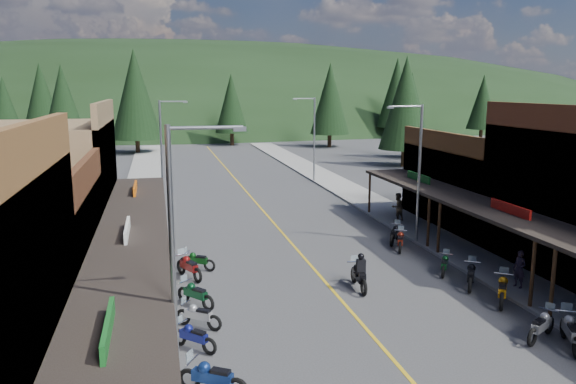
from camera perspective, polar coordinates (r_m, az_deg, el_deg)
ground at (r=24.04m, az=5.82°, el=-11.32°), size 220.00×220.00×0.00m
centerline at (r=42.66m, az=-2.90°, el=-1.50°), size 0.15×90.00×0.01m
sidewalk_west at (r=42.03m, az=-14.66°, el=-1.93°), size 3.40×94.00×0.15m
sidewalk_east at (r=44.97m, az=8.07°, el=-0.87°), size 3.40×94.00×0.15m
shop_west_3 at (r=33.43m, az=-24.01°, el=0.33°), size 10.90×10.20×8.20m
shop_east_3 at (r=39.17m, az=19.72°, el=0.55°), size 10.90×10.20×6.20m
streetlight_0 at (r=15.72m, az=-11.13°, el=-6.23°), size 2.16×0.18×8.00m
streetlight_1 at (r=43.29m, az=-12.56°, el=4.41°), size 2.16×0.18×8.00m
streetlight_2 at (r=32.70m, az=12.98°, el=2.44°), size 2.16×0.18×8.00m
streetlight_3 at (r=53.21m, az=2.53°, el=5.77°), size 2.16×0.18×8.00m
ridge_hill at (r=156.48m, az=-10.50°, el=7.17°), size 310.00×140.00×60.00m
pine_1 at (r=92.58m, az=-23.78°, el=8.68°), size 5.88×5.88×12.50m
pine_2 at (r=79.10m, az=-15.26°, el=9.56°), size 6.72×6.72×14.00m
pine_3 at (r=87.83m, az=-5.77°, el=8.96°), size 5.04×5.04×11.00m
pine_4 at (r=84.95m, az=4.29°, el=9.44°), size 5.88×5.88×12.50m
pine_5 at (r=101.84m, az=10.99°, el=9.89°), size 6.72×6.72×14.00m
pine_6 at (r=100.44m, az=19.19°, el=8.64°), size 5.04×5.04×11.00m
pine_8 at (r=62.85m, az=-26.79°, el=6.78°), size 4.48×4.48×10.00m
pine_9 at (r=73.17m, az=12.39°, el=8.37°), size 4.93×4.93×10.80m
pine_10 at (r=71.88m, az=-21.87°, el=8.14°), size 5.38×5.38×11.60m
pine_11 at (r=65.11m, az=11.86°, el=8.85°), size 5.82×5.82×12.40m
bike_west_5 at (r=17.42m, az=-7.68°, el=-18.06°), size 2.26×1.82×1.26m
bike_west_6 at (r=20.19m, az=-9.56°, el=-14.17°), size 1.81×1.79×1.09m
bike_west_7 at (r=21.85m, az=-9.09°, el=-12.15°), size 1.93×1.69×1.11m
bike_west_8 at (r=23.82m, az=-9.39°, el=-10.09°), size 1.83×2.06×1.19m
bike_west_9 at (r=27.19m, az=-10.03°, el=-7.38°), size 1.62×2.32×1.27m
bike_west_10 at (r=28.33m, az=-9.23°, el=-6.81°), size 1.95×1.52×1.09m
bike_east_5 at (r=22.33m, az=26.81°, el=-12.40°), size 1.69×2.42×1.32m
bike_east_6 at (r=22.54m, az=24.35°, el=-12.16°), size 2.14×1.67×1.19m
bike_east_7 at (r=25.44m, az=20.97°, el=-9.14°), size 1.99×2.35×1.33m
bike_east_8 at (r=26.92m, az=18.10°, el=-7.96°), size 1.81×2.23×1.25m
bike_east_9 at (r=28.44m, az=15.63°, el=-7.02°), size 1.55×1.90×1.07m
bike_east_10 at (r=31.91m, az=11.35°, el=-4.77°), size 1.54×2.21×1.21m
bike_east_11 at (r=33.22m, az=10.80°, el=-4.13°), size 1.82×2.14×1.22m
rider_on_bike at (r=25.59m, az=7.23°, el=-8.29°), size 0.96×2.37×1.76m
pedestrian_east_a at (r=27.19m, az=22.45°, el=-7.24°), size 0.56×0.71×1.69m
pedestrian_east_b at (r=38.05m, az=11.05°, el=-1.50°), size 1.03×0.78×1.89m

